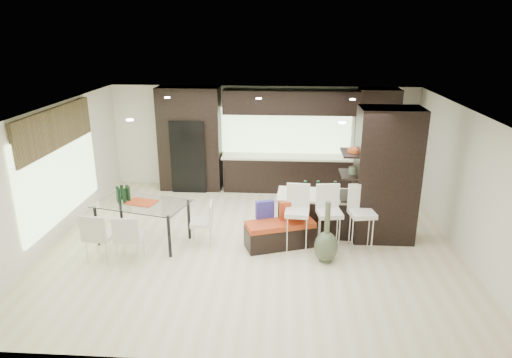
# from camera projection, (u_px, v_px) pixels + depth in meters

# --- Properties ---
(ground) EXTENTS (8.00, 8.00, 0.00)m
(ground) POSITION_uv_depth(u_px,v_px,m) (254.00, 242.00, 9.25)
(ground) COLOR beige
(ground) RESTS_ON ground
(back_wall) EXTENTS (8.00, 0.02, 2.70)m
(back_wall) POSITION_uv_depth(u_px,v_px,m) (263.00, 137.00, 12.13)
(back_wall) COLOR white
(back_wall) RESTS_ON ground
(left_wall) EXTENTS (0.02, 7.00, 2.70)m
(left_wall) POSITION_uv_depth(u_px,v_px,m) (54.00, 175.00, 9.07)
(left_wall) COLOR white
(left_wall) RESTS_ON ground
(right_wall) EXTENTS (0.02, 7.00, 2.70)m
(right_wall) POSITION_uv_depth(u_px,v_px,m) (466.00, 183.00, 8.57)
(right_wall) COLOR white
(right_wall) RESTS_ON ground
(ceiling) EXTENTS (8.00, 7.00, 0.02)m
(ceiling) POSITION_uv_depth(u_px,v_px,m) (254.00, 110.00, 8.39)
(ceiling) COLOR white
(ceiling) RESTS_ON ground
(window_left) EXTENTS (0.04, 3.20, 1.90)m
(window_left) POSITION_uv_depth(u_px,v_px,m) (60.00, 172.00, 9.25)
(window_left) COLOR #B2D199
(window_left) RESTS_ON left_wall
(window_back) EXTENTS (3.40, 0.04, 1.20)m
(window_back) POSITION_uv_depth(u_px,v_px,m) (286.00, 131.00, 11.99)
(window_back) COLOR #B2D199
(window_back) RESTS_ON back_wall
(stone_accent) EXTENTS (0.08, 3.00, 0.80)m
(stone_accent) POSITION_uv_depth(u_px,v_px,m) (56.00, 128.00, 8.96)
(stone_accent) COLOR brown
(stone_accent) RESTS_ON left_wall
(ceiling_spots) EXTENTS (4.00, 3.00, 0.02)m
(ceiling_spots) POSITION_uv_depth(u_px,v_px,m) (255.00, 108.00, 8.63)
(ceiling_spots) COLOR white
(ceiling_spots) RESTS_ON ceiling
(back_cabinetry) EXTENTS (6.80, 0.68, 2.70)m
(back_cabinetry) POSITION_uv_depth(u_px,v_px,m) (282.00, 141.00, 11.79)
(back_cabinetry) COLOR black
(back_cabinetry) RESTS_ON ground
(refrigerator) EXTENTS (0.90, 0.68, 1.90)m
(refrigerator) POSITION_uv_depth(u_px,v_px,m) (190.00, 154.00, 12.01)
(refrigerator) COLOR black
(refrigerator) RESTS_ON ground
(partition_column) EXTENTS (1.20, 0.80, 2.70)m
(partition_column) POSITION_uv_depth(u_px,v_px,m) (386.00, 175.00, 9.04)
(partition_column) COLOR black
(partition_column) RESTS_ON ground
(kitchen_island) EXTENTS (2.06, 0.97, 0.84)m
(kitchen_island) POSITION_uv_depth(u_px,v_px,m) (325.00, 214.00, 9.58)
(kitchen_island) COLOR black
(kitchen_island) RESTS_ON ground
(stool_left) EXTENTS (0.49, 0.49, 1.03)m
(stool_left) POSITION_uv_depth(u_px,v_px,m) (297.00, 224.00, 8.87)
(stool_left) COLOR silver
(stool_left) RESTS_ON ground
(stool_mid) EXTENTS (0.52, 0.52, 1.03)m
(stool_mid) POSITION_uv_depth(u_px,v_px,m) (329.00, 224.00, 8.83)
(stool_mid) COLOR silver
(stool_mid) RESTS_ON ground
(stool_right) EXTENTS (0.53, 0.53, 1.04)m
(stool_right) POSITION_uv_depth(u_px,v_px,m) (361.00, 225.00, 8.78)
(stool_right) COLOR silver
(stool_right) RESTS_ON ground
(bench) EXTENTS (1.45, 0.95, 0.52)m
(bench) POSITION_uv_depth(u_px,v_px,m) (280.00, 234.00, 9.00)
(bench) COLOR black
(bench) RESTS_ON ground
(floor_vase) EXTENTS (0.52, 0.52, 1.19)m
(floor_vase) POSITION_uv_depth(u_px,v_px,m) (327.00, 232.00, 8.32)
(floor_vase) COLOR #46543C
(floor_vase) RESTS_ON ground
(dining_table) EXTENTS (1.95, 1.40, 0.85)m
(dining_table) POSITION_uv_depth(u_px,v_px,m) (143.00, 222.00, 9.14)
(dining_table) COLOR white
(dining_table) RESTS_ON ground
(chair_near) EXTENTS (0.51, 0.51, 0.88)m
(chair_near) POSITION_uv_depth(u_px,v_px,m) (130.00, 240.00, 8.36)
(chair_near) COLOR silver
(chair_near) RESTS_ON ground
(chair_far) EXTENTS (0.53, 0.53, 0.90)m
(chair_far) POSITION_uv_depth(u_px,v_px,m) (101.00, 238.00, 8.38)
(chair_far) COLOR silver
(chair_far) RESTS_ON ground
(chair_end) EXTENTS (0.48, 0.48, 0.80)m
(chair_end) POSITION_uv_depth(u_px,v_px,m) (202.00, 225.00, 9.07)
(chair_end) COLOR silver
(chair_end) RESTS_ON ground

